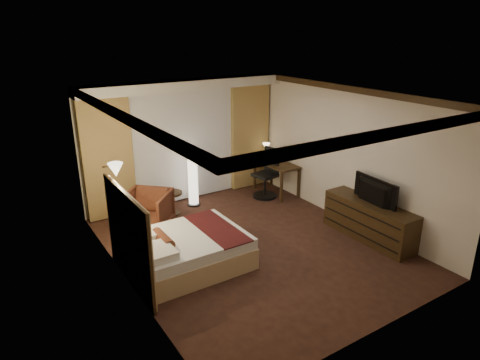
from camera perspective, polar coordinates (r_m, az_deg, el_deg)
floor at (r=7.80m, az=1.61°, el=-8.82°), size 4.50×5.50×0.01m
ceiling at (r=6.93m, az=1.83°, el=11.19°), size 4.50×5.50×0.01m
back_wall at (r=9.55m, az=-7.69°, el=5.16°), size 4.50×0.02×2.70m
left_wall at (r=6.34m, az=-15.35°, el=-3.07°), size 0.02×5.50×2.70m
right_wall at (r=8.67m, az=14.10°, el=3.22°), size 0.02×5.50×2.70m
crown_molding at (r=6.94m, az=1.82°, el=10.70°), size 4.50×5.50×0.12m
soffit at (r=9.09m, az=-7.36°, el=12.47°), size 4.50×0.50×0.20m
curtain_sheer at (r=9.50m, az=-7.45°, el=4.48°), size 2.48×0.04×2.45m
curtain_left_drape at (r=8.89m, az=-17.20°, el=2.66°), size 1.00×0.14×2.45m
curtain_right_drape at (r=10.27m, az=1.30°, el=5.79°), size 1.00×0.14×2.45m
wall_sconce at (r=6.97m, az=-16.24°, el=1.31°), size 0.24×0.24×0.24m
bed at (r=7.15m, az=-7.02°, el=-9.37°), size 1.85×1.45×0.54m
headboard at (r=6.63m, az=-14.55°, el=-7.68°), size 0.12×1.75×1.50m
armchair at (r=8.44m, az=-12.26°, el=-3.77°), size 1.13×1.13×0.85m
side_table at (r=9.09m, az=-9.03°, el=-3.04°), size 0.44×0.44×0.49m
floor_lamp at (r=9.33m, az=-6.31°, el=0.48°), size 0.28×0.28×1.34m
desk at (r=10.08m, az=4.84°, el=0.25°), size 0.55×1.14×0.75m
desk_lamp at (r=10.23m, az=3.50°, el=3.80°), size 0.18×0.18×0.34m
office_chair at (r=9.77m, az=3.36°, el=0.89°), size 0.64×0.64×1.15m
dresser at (r=8.28m, az=16.83°, el=-5.20°), size 0.50×1.84×0.71m
television at (r=8.01m, az=17.14°, el=-1.07°), size 0.64×1.04×0.13m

